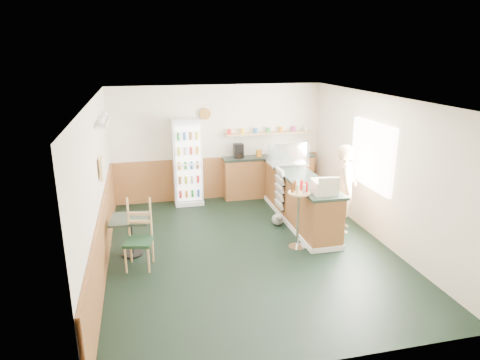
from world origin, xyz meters
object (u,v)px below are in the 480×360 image
object	(u,v)px
shopkeeper	(345,188)
cafe_chair	(138,232)
condiment_stand	(299,206)
drinks_fridge	(187,162)
display_case	(288,155)
cash_register	(324,187)
cafe_table	(130,229)

from	to	relation	value
shopkeeper	cafe_chair	distance (m)	4.02
condiment_stand	cafe_chair	bearing A→B (deg)	-179.64
drinks_fridge	cafe_chair	size ratio (longest dim) A/B	1.72
drinks_fridge	cafe_chair	bearing A→B (deg)	-111.92
cafe_chair	display_case	bearing A→B (deg)	43.61
cash_register	cafe_chair	size ratio (longest dim) A/B	0.37
display_case	shopkeeper	distance (m)	1.62
condiment_stand	cafe_chair	xyz separation A→B (m)	(-2.80, -0.02, -0.20)
shopkeeper	cafe_table	world-z (taller)	shopkeeper
drinks_fridge	cafe_table	world-z (taller)	drinks_fridge
cafe_chair	cash_register	bearing A→B (deg)	12.80
drinks_fridge	cafe_table	bearing A→B (deg)	-117.58
condiment_stand	cafe_table	distance (m)	2.97
display_case	cafe_table	xyz separation A→B (m)	(-3.40, -1.58, -0.76)
cash_register	condiment_stand	bearing A→B (deg)	-174.01
drinks_fridge	cash_register	bearing A→B (deg)	-53.12
cafe_table	condiment_stand	bearing A→B (deg)	-7.42
condiment_stand	drinks_fridge	bearing A→B (deg)	120.21
drinks_fridge	cash_register	distance (m)	3.53
shopkeeper	cafe_table	bearing A→B (deg)	117.03
display_case	cash_register	xyz separation A→B (m)	(0.00, -1.96, -0.12)
shopkeeper	cafe_table	size ratio (longest dim) A/B	2.50
cash_register	cafe_chair	bearing A→B (deg)	-174.56
drinks_fridge	cash_register	world-z (taller)	drinks_fridge
display_case	condiment_stand	bearing A→B (deg)	-103.44
cash_register	cafe_table	bearing A→B (deg)	178.72
condiment_stand	shopkeeper	bearing A→B (deg)	25.34
shopkeeper	cash_register	bearing A→B (deg)	152.56
display_case	shopkeeper	xyz separation A→B (m)	(0.70, -1.41, -0.38)
drinks_fridge	cafe_chair	distance (m)	3.10
cash_register	cafe_table	world-z (taller)	cash_register
drinks_fridge	cafe_chair	xyz separation A→B (m)	(-1.15, -2.85, -0.39)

